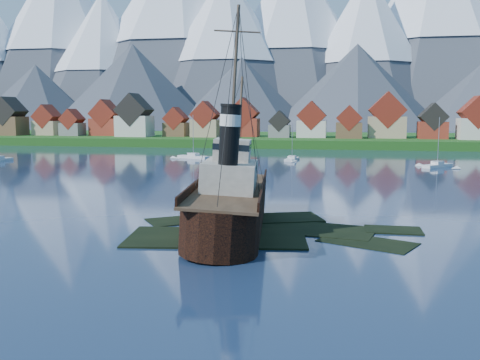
% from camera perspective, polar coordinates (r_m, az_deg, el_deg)
% --- Properties ---
extents(ground, '(1400.00, 1400.00, 0.00)m').
position_cam_1_polar(ground, '(56.01, 0.96, -5.90)').
color(ground, '#1A2B4A').
rests_on(ground, ground).
extents(shoal, '(31.71, 21.24, 1.14)m').
position_cam_1_polar(shoal, '(57.90, 3.07, -5.82)').
color(shoal, black).
rests_on(shoal, ground).
extents(shore_bank, '(600.00, 80.00, 3.20)m').
position_cam_1_polar(shore_bank, '(224.30, 8.35, 3.94)').
color(shore_bank, '#184413').
rests_on(shore_bank, ground).
extents(seawall, '(600.00, 2.50, 2.00)m').
position_cam_1_polar(seawall, '(186.42, 7.86, 3.29)').
color(seawall, '#3F3D38').
rests_on(seawall, ground).
extents(town, '(250.96, 16.69, 17.30)m').
position_cam_1_polar(town, '(210.27, -0.92, 6.25)').
color(town, maroon).
rests_on(town, ground).
extents(mountains, '(965.00, 340.00, 205.00)m').
position_cam_1_polar(mountains, '(540.56, 9.89, 15.32)').
color(mountains, '#2D333D').
rests_on(mountains, ground).
extents(tugboat_wreck, '(7.20, 31.00, 24.57)m').
position_cam_1_polar(tugboat_wreck, '(59.29, -0.93, -2.12)').
color(tugboat_wreck, black).
rests_on(tugboat_wreck, ground).
extents(sailboat_c, '(9.84, 5.96, 12.44)m').
position_cam_1_polar(sailboat_c, '(148.04, -4.99, 2.42)').
color(sailboat_c, silver).
rests_on(sailboat_c, ground).
extents(sailboat_d, '(7.69, 7.93, 12.07)m').
position_cam_1_polar(sailboat_d, '(132.01, 20.30, 1.40)').
color(sailboat_d, silver).
rests_on(sailboat_d, ground).
extents(sailboat_e, '(3.39, 8.94, 10.11)m').
position_cam_1_polar(sailboat_e, '(142.22, 5.57, 2.19)').
color(sailboat_e, silver).
rests_on(sailboat_e, ground).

